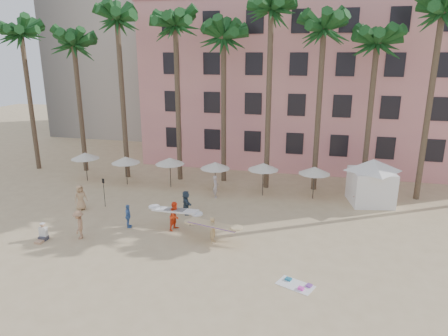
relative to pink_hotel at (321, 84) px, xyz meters
name	(u,v)px	position (x,y,z in m)	size (l,w,h in m)	color
ground	(174,267)	(-7.00, -26.00, -8.00)	(120.00, 120.00, 0.00)	#D1B789
pink_hotel	(321,84)	(0.00, 0.00, 0.00)	(35.00, 14.00, 16.00)	pink
palm_row	(240,29)	(-6.49, -11.00, 4.97)	(44.40, 5.40, 16.30)	brown
umbrella_row	(192,163)	(-10.00, -13.50, -5.67)	(22.50, 2.70, 2.73)	#332B23
cabana	(372,177)	(4.27, -13.35, -5.93)	(5.26, 5.26, 3.50)	white
beach_towel	(297,285)	(-0.44, -26.21, -7.97)	(2.05, 1.63, 0.14)	white
carrier_yellow	(213,228)	(-5.72, -22.64, -7.04)	(3.02, 0.98, 1.68)	tan
carrier_white	(175,215)	(-8.61, -21.40, -6.98)	(3.23, 1.23, 1.91)	#FF461A
beachgoers	(163,205)	(-10.15, -19.71, -7.11)	(20.87, 10.52, 1.91)	tan
paddle	(104,189)	(-15.16, -18.87, -6.59)	(0.18, 0.04, 2.23)	black
seated_man	(43,234)	(-16.03, -24.82, -7.62)	(0.48, 0.84, 1.09)	#3F3F4C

